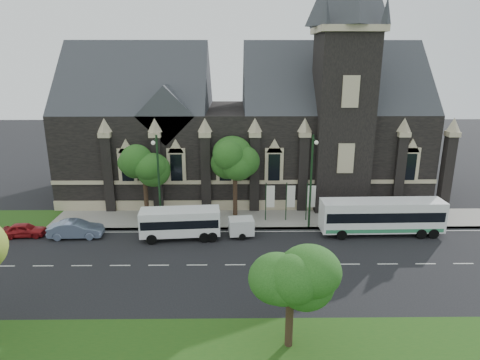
{
  "coord_description": "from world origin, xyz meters",
  "views": [
    {
      "loc": [
        3.04,
        -29.41,
        15.59
      ],
      "look_at": [
        3.44,
        6.0,
        5.17
      ],
      "focal_mm": 31.18,
      "sensor_mm": 36.0,
      "label": 1
    }
  ],
  "objects_px": {
    "tree_park_east": "(294,270)",
    "box_trailer": "(241,226)",
    "banner_flag_left": "(269,199)",
    "banner_flag_right": "(310,198)",
    "sedan": "(76,229)",
    "tree_walk_right": "(237,160)",
    "car_far_red": "(24,230)",
    "banner_flag_center": "(289,199)",
    "shuttle_bus": "(180,222)",
    "street_lamp_mid": "(158,178)",
    "street_lamp_near": "(312,177)",
    "tour_coach": "(382,216)",
    "tree_walk_left": "(146,161)"
  },
  "relations": [
    {
      "from": "banner_flag_center",
      "to": "car_far_red",
      "type": "relative_size",
      "value": 1.07
    },
    {
      "from": "tree_park_east",
      "to": "tour_coach",
      "type": "distance_m",
      "value": 18.49
    },
    {
      "from": "street_lamp_near",
      "to": "box_trailer",
      "type": "xyz_separation_m",
      "value": [
        -6.46,
        -1.65,
        -4.14
      ]
    },
    {
      "from": "tour_coach",
      "to": "tree_walk_right",
      "type": "bearing_deg",
      "value": 158.61
    },
    {
      "from": "tree_walk_right",
      "to": "banner_flag_center",
      "type": "xyz_separation_m",
      "value": [
        5.08,
        -1.71,
        -3.43
      ]
    },
    {
      "from": "tree_walk_left",
      "to": "box_trailer",
      "type": "bearing_deg",
      "value": -29.38
    },
    {
      "from": "shuttle_bus",
      "to": "car_far_red",
      "type": "height_order",
      "value": "shuttle_bus"
    },
    {
      "from": "banner_flag_left",
      "to": "banner_flag_center",
      "type": "distance_m",
      "value": 2.0
    },
    {
      "from": "tree_park_east",
      "to": "tour_coach",
      "type": "relative_size",
      "value": 0.57
    },
    {
      "from": "tree_walk_right",
      "to": "sedan",
      "type": "xyz_separation_m",
      "value": [
        -14.54,
        -5.31,
        -5.03
      ]
    },
    {
      "from": "street_lamp_mid",
      "to": "shuttle_bus",
      "type": "height_order",
      "value": "street_lamp_mid"
    },
    {
      "from": "banner_flag_left",
      "to": "street_lamp_mid",
      "type": "bearing_deg",
      "value": -169.5
    },
    {
      "from": "tree_walk_left",
      "to": "shuttle_bus",
      "type": "relative_size",
      "value": 1.07
    },
    {
      "from": "tree_walk_right",
      "to": "banner_flag_right",
      "type": "relative_size",
      "value": 1.95
    },
    {
      "from": "tree_park_east",
      "to": "sedan",
      "type": "height_order",
      "value": "tree_park_east"
    },
    {
      "from": "sedan",
      "to": "shuttle_bus",
      "type": "bearing_deg",
      "value": -94.62
    },
    {
      "from": "banner_flag_left",
      "to": "tour_coach",
      "type": "xyz_separation_m",
      "value": [
        10.06,
        -3.15,
        -0.62
      ]
    },
    {
      "from": "banner_flag_left",
      "to": "box_trailer",
      "type": "xyz_separation_m",
      "value": [
        -2.75,
        -3.55,
        -1.42
      ]
    },
    {
      "from": "banner_flag_left",
      "to": "shuttle_bus",
      "type": "relative_size",
      "value": 0.56
    },
    {
      "from": "tree_park_east",
      "to": "banner_flag_left",
      "type": "distance_m",
      "value": 18.46
    },
    {
      "from": "banner_flag_left",
      "to": "banner_flag_right",
      "type": "height_order",
      "value": "same"
    },
    {
      "from": "banner_flag_left",
      "to": "banner_flag_right",
      "type": "xyz_separation_m",
      "value": [
        4.0,
        0.0,
        0.0
      ]
    },
    {
      "from": "car_far_red",
      "to": "tour_coach",
      "type": "bearing_deg",
      "value": -93.73
    },
    {
      "from": "street_lamp_mid",
      "to": "box_trailer",
      "type": "bearing_deg",
      "value": -12.32
    },
    {
      "from": "banner_flag_left",
      "to": "sedan",
      "type": "distance_m",
      "value": 18.05
    },
    {
      "from": "banner_flag_left",
      "to": "banner_flag_right",
      "type": "bearing_deg",
      "value": 0.0
    },
    {
      "from": "banner_flag_center",
      "to": "shuttle_bus",
      "type": "relative_size",
      "value": 0.56
    },
    {
      "from": "tree_walk_left",
      "to": "box_trailer",
      "type": "height_order",
      "value": "tree_walk_left"
    },
    {
      "from": "tree_walk_right",
      "to": "tour_coach",
      "type": "bearing_deg",
      "value": -20.3
    },
    {
      "from": "banner_flag_center",
      "to": "shuttle_bus",
      "type": "bearing_deg",
      "value": -159.19
    },
    {
      "from": "banner_flag_right",
      "to": "tour_coach",
      "type": "height_order",
      "value": "banner_flag_right"
    },
    {
      "from": "tree_walk_right",
      "to": "banner_flag_center",
      "type": "bearing_deg",
      "value": -18.64
    },
    {
      "from": "street_lamp_mid",
      "to": "shuttle_bus",
      "type": "bearing_deg",
      "value": -42.64
    },
    {
      "from": "tree_park_east",
      "to": "box_trailer",
      "type": "distance_m",
      "value": 15.44
    },
    {
      "from": "banner_flag_right",
      "to": "box_trailer",
      "type": "xyz_separation_m",
      "value": [
        -6.75,
        -3.55,
        -1.42
      ]
    },
    {
      "from": "street_lamp_mid",
      "to": "banner_flag_left",
      "type": "xyz_separation_m",
      "value": [
        10.29,
        1.91,
        -2.73
      ]
    },
    {
      "from": "banner_flag_left",
      "to": "sedan",
      "type": "relative_size",
      "value": 0.84
    },
    {
      "from": "tree_walk_right",
      "to": "car_far_red",
      "type": "relative_size",
      "value": 2.09
    },
    {
      "from": "banner_flag_left",
      "to": "sedan",
      "type": "bearing_deg",
      "value": -168.45
    },
    {
      "from": "tree_walk_right",
      "to": "banner_flag_center",
      "type": "relative_size",
      "value": 1.95
    },
    {
      "from": "box_trailer",
      "to": "car_far_red",
      "type": "height_order",
      "value": "box_trailer"
    },
    {
      "from": "box_trailer",
      "to": "tour_coach",
      "type": "bearing_deg",
      "value": -4.85
    },
    {
      "from": "shuttle_bus",
      "to": "car_far_red",
      "type": "bearing_deg",
      "value": 173.37
    },
    {
      "from": "street_lamp_mid",
      "to": "tour_coach",
      "type": "relative_size",
      "value": 0.81
    },
    {
      "from": "street_lamp_near",
      "to": "shuttle_bus",
      "type": "relative_size",
      "value": 1.25
    },
    {
      "from": "tree_park_east",
      "to": "car_far_red",
      "type": "height_order",
      "value": "tree_park_east"
    },
    {
      "from": "box_trailer",
      "to": "car_far_red",
      "type": "xyz_separation_m",
      "value": [
        -19.62,
        0.19,
        -0.33
      ]
    },
    {
      "from": "tree_park_east",
      "to": "street_lamp_mid",
      "type": "distance_m",
      "value": 19.32
    },
    {
      "from": "street_lamp_near",
      "to": "banner_flag_left",
      "type": "relative_size",
      "value": 2.25
    },
    {
      "from": "street_lamp_near",
      "to": "tree_park_east",
      "type": "bearing_deg",
      "value": -103.11
    }
  ]
}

